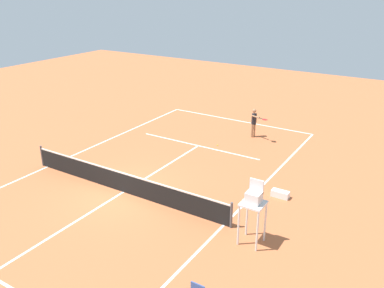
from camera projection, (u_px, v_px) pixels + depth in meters
The scene contains 7 objects.
ground_plane at pixel (124, 192), 17.79m from camera, with size 60.00×60.00×0.00m, color #B76038.
court_lines at pixel (124, 192), 17.79m from camera, with size 10.09×23.50×0.01m.
tennis_net at pixel (123, 182), 17.60m from camera, with size 10.69×0.10×1.07m.
player_serving at pixel (254, 121), 23.78m from camera, with size 1.21×0.89×1.74m.
tennis_ball at pixel (217, 145), 22.84m from camera, with size 0.07×0.07×0.07m, color #CCE033.
umpire_chair at pixel (254, 203), 13.74m from camera, with size 0.80×0.80×2.41m.
equipment_bag at pixel (280, 194), 17.31m from camera, with size 0.76×0.32×0.30m, color white.
Camera 1 is at (-10.87, 11.78, 8.56)m, focal length 37.68 mm.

